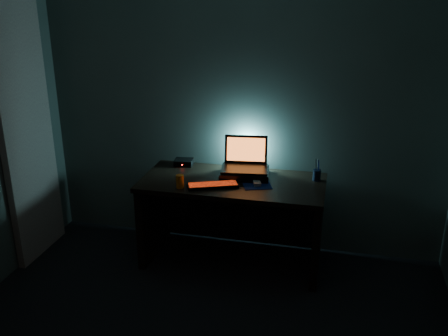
% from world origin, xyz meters
% --- Properties ---
extents(room, '(3.50, 4.00, 2.50)m').
position_xyz_m(room, '(0.00, 0.00, 1.25)').
color(room, black).
rests_on(room, ground).
extents(desk, '(1.50, 0.70, 0.75)m').
position_xyz_m(desk, '(0.00, 1.67, 0.49)').
color(desk, black).
rests_on(desk, ground).
extents(curtain, '(0.06, 0.65, 2.30)m').
position_xyz_m(curtain, '(-1.71, 1.42, 1.15)').
color(curtain, beige).
rests_on(curtain, ground).
extents(riser, '(0.43, 0.35, 0.06)m').
position_xyz_m(riser, '(0.08, 1.73, 0.78)').
color(riser, black).
rests_on(riser, desk).
extents(laptop, '(0.41, 0.33, 0.26)m').
position_xyz_m(laptop, '(0.07, 1.78, 0.87)').
color(laptop, black).
rests_on(laptop, riser).
extents(keyboard, '(0.42, 0.27, 0.02)m').
position_xyz_m(keyboard, '(-0.13, 1.46, 0.76)').
color(keyboard, black).
rests_on(keyboard, desk).
extents(mousepad, '(0.27, 0.26, 0.00)m').
position_xyz_m(mousepad, '(0.21, 1.57, 0.75)').
color(mousepad, '#0C1B54').
rests_on(mousepad, desk).
extents(mouse, '(0.08, 0.11, 0.03)m').
position_xyz_m(mouse, '(0.21, 1.57, 0.77)').
color(mouse, gray).
rests_on(mouse, mousepad).
extents(pen_cup, '(0.08, 0.08, 0.09)m').
position_xyz_m(pen_cup, '(0.67, 1.78, 0.80)').
color(pen_cup, black).
rests_on(pen_cup, desk).
extents(juice_glass, '(0.07, 0.07, 0.11)m').
position_xyz_m(juice_glass, '(-0.37, 1.38, 0.80)').
color(juice_glass, orange).
rests_on(juice_glass, desk).
extents(router, '(0.17, 0.14, 0.05)m').
position_xyz_m(router, '(-0.50, 1.88, 0.78)').
color(router, black).
rests_on(router, desk).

